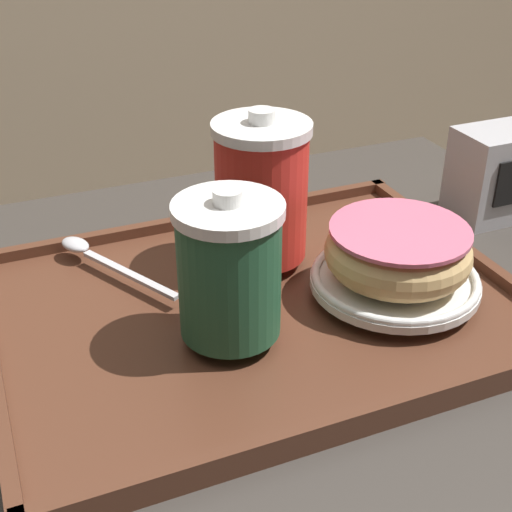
{
  "coord_description": "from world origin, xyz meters",
  "views": [
    {
      "loc": [
        -0.22,
        -0.52,
        1.1
      ],
      "look_at": [
        -0.0,
        -0.01,
        0.78
      ],
      "focal_mm": 50.0,
      "sensor_mm": 36.0,
      "label": 1
    }
  ],
  "objects_px": {
    "spoon": "(92,254)",
    "napkin_dispenser": "(495,174)",
    "donut_chocolate_glazed": "(398,251)",
    "coffee_cup_front": "(229,268)",
    "coffee_cup_rear": "(261,190)"
  },
  "relations": [
    {
      "from": "napkin_dispenser",
      "to": "donut_chocolate_glazed",
      "type": "bearing_deg",
      "value": -149.74
    },
    {
      "from": "donut_chocolate_glazed",
      "to": "spoon",
      "type": "distance_m",
      "value": 0.3
    },
    {
      "from": "coffee_cup_rear",
      "to": "spoon",
      "type": "distance_m",
      "value": 0.18
    },
    {
      "from": "spoon",
      "to": "napkin_dispenser",
      "type": "height_order",
      "value": "napkin_dispenser"
    },
    {
      "from": "coffee_cup_front",
      "to": "coffee_cup_rear",
      "type": "height_order",
      "value": "coffee_cup_rear"
    },
    {
      "from": "spoon",
      "to": "napkin_dispenser",
      "type": "relative_size",
      "value": 1.43
    },
    {
      "from": "spoon",
      "to": "napkin_dispenser",
      "type": "bearing_deg",
      "value": -122.64
    },
    {
      "from": "coffee_cup_front",
      "to": "napkin_dispenser",
      "type": "bearing_deg",
      "value": 18.73
    },
    {
      "from": "donut_chocolate_glazed",
      "to": "spoon",
      "type": "relative_size",
      "value": 0.89
    },
    {
      "from": "coffee_cup_rear",
      "to": "napkin_dispenser",
      "type": "relative_size",
      "value": 1.42
    },
    {
      "from": "coffee_cup_front",
      "to": "napkin_dispenser",
      "type": "xyz_separation_m",
      "value": [
        0.38,
        0.13,
        -0.03
      ]
    },
    {
      "from": "coffee_cup_rear",
      "to": "spoon",
      "type": "height_order",
      "value": "coffee_cup_rear"
    },
    {
      "from": "coffee_cup_rear",
      "to": "donut_chocolate_glazed",
      "type": "xyz_separation_m",
      "value": [
        0.09,
        -0.11,
        -0.03
      ]
    },
    {
      "from": "coffee_cup_front",
      "to": "donut_chocolate_glazed",
      "type": "bearing_deg",
      "value": 1.86
    },
    {
      "from": "coffee_cup_front",
      "to": "coffee_cup_rear",
      "type": "distance_m",
      "value": 0.14
    }
  ]
}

